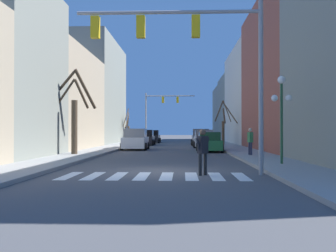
{
  "coord_description": "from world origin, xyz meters",
  "views": [
    {
      "loc": [
        1.02,
        -15.95,
        1.68
      ],
      "look_at": [
        -0.44,
        23.96,
        2.11
      ],
      "focal_mm": 42.0,
      "sensor_mm": 36.0,
      "label": 1
    }
  ],
  "objects": [
    {
      "name": "crosswalk_stripes",
      "position": [
        0.0,
        -1.61,
        0.0
      ],
      "size": [
        6.75,
        2.6,
        0.01
      ],
      "color": "white",
      "rests_on": "ground_plane"
    },
    {
      "name": "car_parked_right_far",
      "position": [
        3.13,
        14.82,
        0.72
      ],
      "size": [
        1.95,
        4.23,
        1.53
      ],
      "rotation": [
        0.0,
        0.0,
        1.57
      ],
      "color": "#236B38",
      "rests_on": "ground_plane"
    },
    {
      "name": "street_tree_right_far",
      "position": [
        -6.22,
        35.86,
        2.13
      ],
      "size": [
        0.82,
        3.09,
        4.42
      ],
      "color": "brown",
      "rests_on": "sidewalk_left"
    },
    {
      "name": "ground_plane",
      "position": [
        0.0,
        0.0,
        0.0
      ],
      "size": [
        240.0,
        240.0,
        0.0
      ],
      "primitive_type": "plane",
      "color": "#4C4C4F"
    },
    {
      "name": "traffic_signal_near",
      "position": [
        1.41,
        -1.1,
        4.89
      ],
      "size": [
        7.07,
        0.28,
        6.57
      ],
      "color": "gray",
      "rests_on": "ground_plane"
    },
    {
      "name": "street_tree_right_mid",
      "position": [
        5.42,
        26.04,
        2.4
      ],
      "size": [
        2.47,
        2.18,
        4.74
      ],
      "color": "brown",
      "rests_on": "sidewalk_right"
    },
    {
      "name": "car_driving_away_lane",
      "position": [
        3.08,
        22.04,
        0.8
      ],
      "size": [
        2.05,
        4.49,
        1.73
      ],
      "rotation": [
        0.0,
        0.0,
        1.57
      ],
      "color": "silver",
      "rests_on": "ground_plane"
    },
    {
      "name": "street_lamp_right_corner",
      "position": [
        5.57,
        2.2,
        3.01
      ],
      "size": [
        0.95,
        0.36,
        4.02
      ],
      "color": "#1E4C2D",
      "rests_on": "sidewalk_right"
    },
    {
      "name": "car_driving_toward_lane",
      "position": [
        3.05,
        27.72,
        0.84
      ],
      "size": [
        2.12,
        4.18,
        1.82
      ],
      "rotation": [
        0.0,
        0.0,
        1.57
      ],
      "color": "gray",
      "rests_on": "ground_plane"
    },
    {
      "name": "car_parked_left_far",
      "position": [
        -3.01,
        36.07,
        0.79
      ],
      "size": [
        2.19,
        4.63,
        1.69
      ],
      "rotation": [
        0.0,
        0.0,
        1.57
      ],
      "color": "black",
      "rests_on": "ground_plane"
    },
    {
      "name": "sidewalk_right",
      "position": [
        5.58,
        0.0,
        0.07
      ],
      "size": [
        2.7,
        90.0,
        0.15
      ],
      "color": "gray",
      "rests_on": "ground_plane"
    },
    {
      "name": "traffic_signal_far",
      "position": [
        -2.1,
        37.76,
        4.91
      ],
      "size": [
        6.77,
        0.28,
        6.79
      ],
      "color": "gray",
      "rests_on": "ground_plane"
    },
    {
      "name": "car_parked_left_mid",
      "position": [
        -3.09,
        27.91,
        0.8
      ],
      "size": [
        2.02,
        4.34,
        1.72
      ],
      "rotation": [
        0.0,
        0.0,
        1.57
      ],
      "color": "black",
      "rests_on": "ground_plane"
    },
    {
      "name": "street_tree_right_near",
      "position": [
        -5.96,
        9.32,
        2.82
      ],
      "size": [
        2.86,
        1.86,
        5.54
      ],
      "color": "#473828",
      "rests_on": "sidewalk_left"
    },
    {
      "name": "pedestrian_on_left_sidewalk",
      "position": [
        5.21,
        8.44,
        1.13
      ],
      "size": [
        0.31,
        0.71,
        1.66
      ],
      "rotation": [
        0.0,
        0.0,
        4.98
      ],
      "color": "#282D47",
      "rests_on": "sidewalk_right"
    },
    {
      "name": "pedestrian_crossing_street",
      "position": [
        1.78,
        -1.28,
        1.02
      ],
      "size": [
        0.57,
        0.6,
        1.73
      ],
      "rotation": [
        0.0,
        0.0,
        0.82
      ],
      "color": "black",
      "rests_on": "ground_plane"
    },
    {
      "name": "car_parked_right_near",
      "position": [
        -3.02,
        17.73,
        0.84
      ],
      "size": [
        2.18,
        4.2,
        1.81
      ],
      "rotation": [
        0.0,
        0.0,
        1.57
      ],
      "color": "white",
      "rests_on": "ground_plane"
    },
    {
      "name": "building_row_left",
      "position": [
        -9.93,
        18.54,
        5.16
      ],
      "size": [
        6.0,
        45.1,
        12.35
      ],
      "color": "tan",
      "rests_on": "ground_plane"
    },
    {
      "name": "building_row_right",
      "position": [
        9.93,
        25.76,
        5.56
      ],
      "size": [
        6.0,
        67.06,
        12.03
      ],
      "color": "gray",
      "rests_on": "ground_plane"
    },
    {
      "name": "sidewalk_left",
      "position": [
        -5.58,
        0.0,
        0.07
      ],
      "size": [
        2.7,
        90.0,
        0.15
      ],
      "color": "gray",
      "rests_on": "ground_plane"
    }
  ]
}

